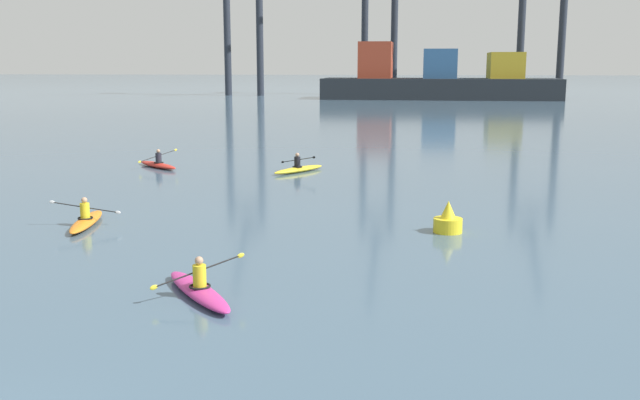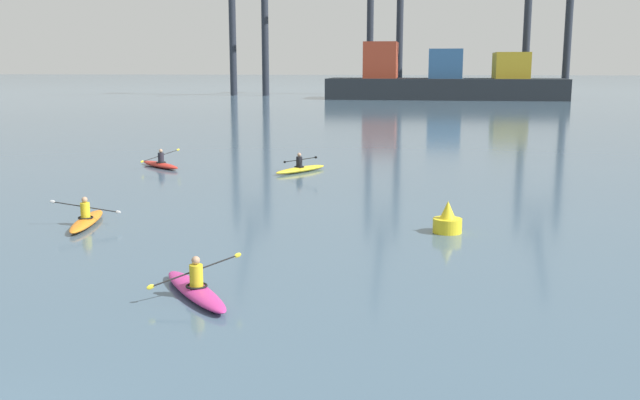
{
  "view_description": "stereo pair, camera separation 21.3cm",
  "coord_description": "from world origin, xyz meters",
  "px_view_note": "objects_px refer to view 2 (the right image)",
  "views": [
    {
      "loc": [
        6.16,
        -6.63,
        5.11
      ],
      "look_at": [
        2.83,
        17.0,
        0.6
      ],
      "focal_mm": 39.97,
      "sensor_mm": 36.0,
      "label": 1
    },
    {
      "loc": [
        6.37,
        -6.6,
        5.11
      ],
      "look_at": [
        2.83,
        17.0,
        0.6
      ],
      "focal_mm": 39.97,
      "sensor_mm": 36.0,
      "label": 2
    }
  ],
  "objects_px": {
    "kayak_orange": "(87,220)",
    "kayak_red": "(160,164)",
    "container_barge": "(442,81)",
    "kayak_yellow": "(301,169)",
    "kayak_magenta": "(195,289)",
    "gantry_crane_west": "(248,0)",
    "channel_buoy": "(447,221)"
  },
  "relations": [
    {
      "from": "kayak_orange",
      "to": "kayak_red",
      "type": "bearing_deg",
      "value": 100.88
    },
    {
      "from": "container_barge",
      "to": "kayak_yellow",
      "type": "bearing_deg",
      "value": -95.89
    },
    {
      "from": "kayak_yellow",
      "to": "kayak_orange",
      "type": "relative_size",
      "value": 0.92
    },
    {
      "from": "kayak_yellow",
      "to": "kayak_magenta",
      "type": "relative_size",
      "value": 1.05
    },
    {
      "from": "container_barge",
      "to": "gantry_crane_west",
      "type": "height_order",
      "value": "gantry_crane_west"
    },
    {
      "from": "kayak_orange",
      "to": "kayak_magenta",
      "type": "distance_m",
      "value": 8.73
    },
    {
      "from": "gantry_crane_west",
      "to": "kayak_red",
      "type": "xyz_separation_m",
      "value": [
        17.37,
        -87.69,
        -15.9
      ]
    },
    {
      "from": "gantry_crane_west",
      "to": "channel_buoy",
      "type": "height_order",
      "value": "gantry_crane_west"
    },
    {
      "from": "kayak_red",
      "to": "kayak_magenta",
      "type": "xyz_separation_m",
      "value": [
        8.36,
        -19.64,
        0.0
      ]
    },
    {
      "from": "channel_buoy",
      "to": "kayak_orange",
      "type": "bearing_deg",
      "value": -176.68
    },
    {
      "from": "container_barge",
      "to": "kayak_magenta",
      "type": "bearing_deg",
      "value": -94.18
    },
    {
      "from": "gantry_crane_west",
      "to": "kayak_yellow",
      "type": "relative_size",
      "value": 10.56
    },
    {
      "from": "kayak_yellow",
      "to": "kayak_red",
      "type": "relative_size",
      "value": 1.07
    },
    {
      "from": "kayak_yellow",
      "to": "kayak_magenta",
      "type": "xyz_separation_m",
      "value": [
        1.0,
        -19.12,
        0.0
      ]
    },
    {
      "from": "gantry_crane_west",
      "to": "kayak_yellow",
      "type": "xyz_separation_m",
      "value": [
        24.73,
        -88.21,
        -15.9
      ]
    },
    {
      "from": "kayak_red",
      "to": "gantry_crane_west",
      "type": "bearing_deg",
      "value": 101.2
    },
    {
      "from": "container_barge",
      "to": "kayak_red",
      "type": "distance_m",
      "value": 80.81
    },
    {
      "from": "gantry_crane_west",
      "to": "kayak_orange",
      "type": "xyz_separation_m",
      "value": [
        19.89,
        -100.84,
        -15.9
      ]
    },
    {
      "from": "kayak_red",
      "to": "kayak_magenta",
      "type": "height_order",
      "value": "same"
    },
    {
      "from": "container_barge",
      "to": "channel_buoy",
      "type": "height_order",
      "value": "container_barge"
    },
    {
      "from": "channel_buoy",
      "to": "kayak_red",
      "type": "bearing_deg",
      "value": 138.56
    },
    {
      "from": "kayak_orange",
      "to": "kayak_magenta",
      "type": "relative_size",
      "value": 1.13
    },
    {
      "from": "gantry_crane_west",
      "to": "kayak_yellow",
      "type": "bearing_deg",
      "value": -74.34
    },
    {
      "from": "gantry_crane_west",
      "to": "kayak_orange",
      "type": "distance_m",
      "value": 104.0
    },
    {
      "from": "container_barge",
      "to": "gantry_crane_west",
      "type": "relative_size",
      "value": 1.07
    },
    {
      "from": "container_barge",
      "to": "channel_buoy",
      "type": "distance_m",
      "value": 91.76
    },
    {
      "from": "container_barge",
      "to": "kayak_red",
      "type": "height_order",
      "value": "container_barge"
    },
    {
      "from": "kayak_yellow",
      "to": "kayak_orange",
      "type": "height_order",
      "value": "same"
    },
    {
      "from": "gantry_crane_west",
      "to": "container_barge",
      "type": "bearing_deg",
      "value": -14.37
    },
    {
      "from": "gantry_crane_west",
      "to": "channel_buoy",
      "type": "bearing_deg",
      "value": -72.55
    },
    {
      "from": "gantry_crane_west",
      "to": "kayak_magenta",
      "type": "distance_m",
      "value": 111.51
    },
    {
      "from": "kayak_yellow",
      "to": "container_barge",
      "type": "bearing_deg",
      "value": 84.11
    }
  ]
}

